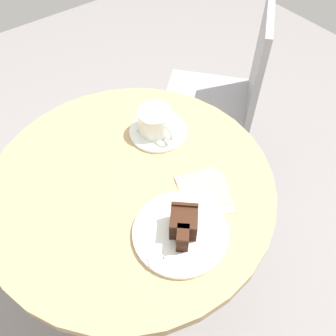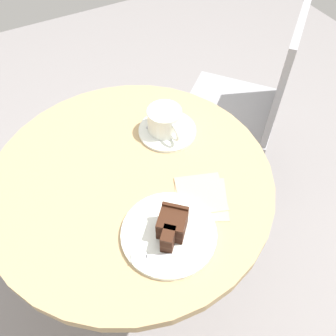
{
  "view_description": "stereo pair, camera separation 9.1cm",
  "coord_description": "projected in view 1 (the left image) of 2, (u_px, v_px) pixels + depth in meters",
  "views": [
    {
      "loc": [
        0.5,
        -0.26,
        1.45
      ],
      "look_at": [
        0.05,
        0.09,
        0.74
      ],
      "focal_mm": 38.0,
      "sensor_mm": 36.0,
      "label": 1
    },
    {
      "loc": [
        0.55,
        -0.18,
        1.45
      ],
      "look_at": [
        0.05,
        0.09,
        0.74
      ],
      "focal_mm": 38.0,
      "sensor_mm": 36.0,
      "label": 2
    }
  ],
  "objects": [
    {
      "name": "saucer",
      "position": [
        158.0,
        131.0,
        1.04
      ],
      "size": [
        0.17,
        0.17,
        0.01
      ],
      "color": "silver",
      "rests_on": "cafe_table"
    },
    {
      "name": "ground_plane",
      "position": [
        144.0,
        281.0,
        1.48
      ],
      "size": [
        4.4,
        4.4,
        0.01
      ],
      "primitive_type": "cube",
      "color": "gray",
      "rests_on": "ground"
    },
    {
      "name": "cake_plate",
      "position": [
        180.0,
        232.0,
        0.83
      ],
      "size": [
        0.22,
        0.22,
        0.01
      ],
      "color": "silver",
      "rests_on": "cafe_table"
    },
    {
      "name": "cafe_chair",
      "position": [
        230.0,
        91.0,
        1.46
      ],
      "size": [
        0.54,
        0.54,
        0.86
      ],
      "rotation": [
        0.0,
        0.0,
        5.42
      ],
      "color": "#9E9EA3",
      "rests_on": "ground"
    },
    {
      "name": "teaspoon",
      "position": [
        155.0,
        119.0,
        1.06
      ],
      "size": [
        0.03,
        0.11,
        0.0
      ],
      "rotation": [
        0.0,
        0.0,
        1.7
      ],
      "color": "silver",
      "rests_on": "saucer"
    },
    {
      "name": "fork",
      "position": [
        172.0,
        257.0,
        0.78
      ],
      "size": [
        0.07,
        0.14,
        0.0
      ],
      "rotation": [
        0.0,
        0.0,
        4.3
      ],
      "color": "silver",
      "rests_on": "cake_plate"
    },
    {
      "name": "cafe_table",
      "position": [
        133.0,
        205.0,
        1.02
      ],
      "size": [
        0.76,
        0.76,
        0.7
      ],
      "color": "tan",
      "rests_on": "ground"
    },
    {
      "name": "coffee_cup",
      "position": [
        155.0,
        121.0,
        1.01
      ],
      "size": [
        0.13,
        0.1,
        0.07
      ],
      "color": "silver",
      "rests_on": "saucer"
    },
    {
      "name": "napkin",
      "position": [
        204.0,
        192.0,
        0.91
      ],
      "size": [
        0.18,
        0.17,
        0.0
      ],
      "rotation": [
        0.0,
        0.0,
        2.66
      ],
      "color": "tan",
      "rests_on": "cafe_table"
    },
    {
      "name": "cake_slice",
      "position": [
        184.0,
        224.0,
        0.81
      ],
      "size": [
        0.1,
        0.09,
        0.06
      ],
      "rotation": [
        0.0,
        0.0,
        5.55
      ],
      "color": "#381E14",
      "rests_on": "cake_plate"
    }
  ]
}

